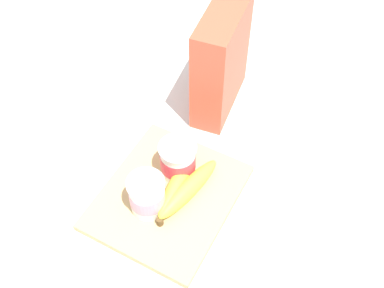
{
  "coord_description": "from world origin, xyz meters",
  "views": [
    {
      "loc": [
        -0.42,
        -0.28,
        0.82
      ],
      "look_at": [
        0.1,
        0.0,
        0.07
      ],
      "focal_mm": 43.7,
      "sensor_mm": 36.0,
      "label": 1
    }
  ],
  "objects": [
    {
      "name": "yogurt_cup_front",
      "position": [
        -0.04,
        0.02,
        0.06
      ],
      "size": [
        0.07,
        0.07,
        0.09
      ],
      "color": "white",
      "rests_on": "cutting_board"
    },
    {
      "name": "cutting_board",
      "position": [
        0.0,
        0.0,
        0.01
      ],
      "size": [
        0.3,
        0.25,
        0.02
      ],
      "primitive_type": "cube",
      "color": "tan",
      "rests_on": "ground_plane"
    },
    {
      "name": "banana_bunch",
      "position": [
        0.02,
        -0.02,
        0.04
      ],
      "size": [
        0.18,
        0.08,
        0.04
      ],
      "color": "yellow",
      "rests_on": "cutting_board"
    },
    {
      "name": "cereal_box",
      "position": [
        0.3,
        0.03,
        0.13
      ],
      "size": [
        0.21,
        0.1,
        0.26
      ],
      "primitive_type": "cube",
      "rotation": [
        0.0,
        0.0,
        0.13
      ],
      "color": "#D85138",
      "rests_on": "ground_plane"
    },
    {
      "name": "ground_plane",
      "position": [
        0.0,
        0.0,
        0.0
      ],
      "size": [
        2.4,
        2.4,
        0.0
      ],
      "primitive_type": "plane",
      "color": "silver"
    },
    {
      "name": "yogurt_cup_back",
      "position": [
        0.06,
        0.01,
        0.06
      ],
      "size": [
        0.08,
        0.08,
        0.08
      ],
      "color": "white",
      "rests_on": "cutting_board"
    }
  ]
}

